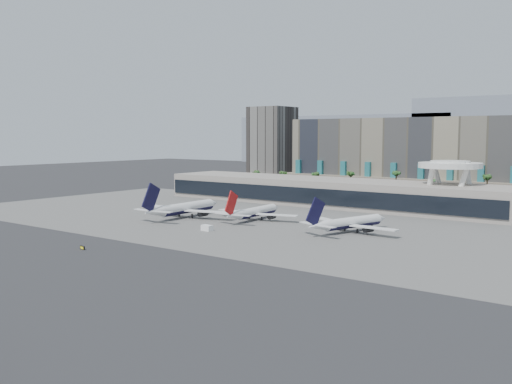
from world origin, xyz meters
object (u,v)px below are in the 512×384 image
Objects in this scene: airliner_left at (184,208)px; airliner_right at (350,223)px; airliner_centre at (254,212)px; service_vehicle_b at (207,228)px; service_vehicle_a at (171,211)px; taxiway_sign at (82,248)px.

airliner_left is 69.19m from airliner_right.
service_vehicle_b is (1.99, -29.73, -2.20)m from airliner_centre.
service_vehicle_b is at bearing -90.03° from airliner_centre.
airliner_left is 1.19× the size of airliner_right.
service_vehicle_a is 2.22× the size of taxiway_sign.
airliner_left reaches higher than airliner_centre.
airliner_left is at bearing -157.27° from airliner_right.
airliner_centre is 9.40× the size of service_vehicle_b.
airliner_centre is at bearing 95.09° from taxiway_sign.
service_vehicle_b reaches higher than taxiway_sign.
service_vehicle_a reaches higher than taxiway_sign.
service_vehicle_a is at bearing -161.73° from airliner_right.
airliner_left is 19.07× the size of taxiway_sign.
airliner_left is 13.38m from service_vehicle_a.
airliner_left reaches higher than taxiway_sign.
airliner_left is 67.20m from taxiway_sign.
airliner_right is 48.36m from service_vehicle_b.
taxiway_sign is (21.08, -63.72, -3.31)m from airliner_left.
service_vehicle_b is (40.59, -23.42, -0.24)m from service_vehicle_a.
service_vehicle_a is 1.30× the size of service_vehicle_b.
airliner_right is 9.39× the size of service_vehicle_b.
airliner_centre is at bearing 20.39° from airliner_left.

